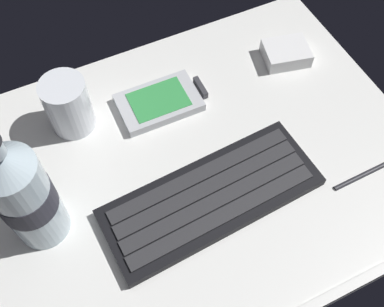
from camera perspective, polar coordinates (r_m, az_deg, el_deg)
ground_plane at (r=64.38cm, az=0.09°, el=-2.01°), size 64.00×48.00×2.80cm
keyboard at (r=60.43cm, az=2.36°, el=-5.45°), size 29.61×12.73×1.70cm
handheld_device at (r=69.14cm, az=-3.65°, el=6.56°), size 12.87×7.76×1.50cm
juice_cup at (r=66.64cm, az=-15.12°, el=5.67°), size 6.40×6.40×8.50cm
water_bottle at (r=54.80cm, az=-20.31°, el=-4.78°), size 6.73×6.73×20.80cm
charger_block at (r=76.21cm, az=11.63°, el=12.14°), size 8.09×7.05×2.40cm
stylus_pen at (r=66.76cm, az=20.60°, el=-2.41°), size 9.51×0.88×0.70cm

